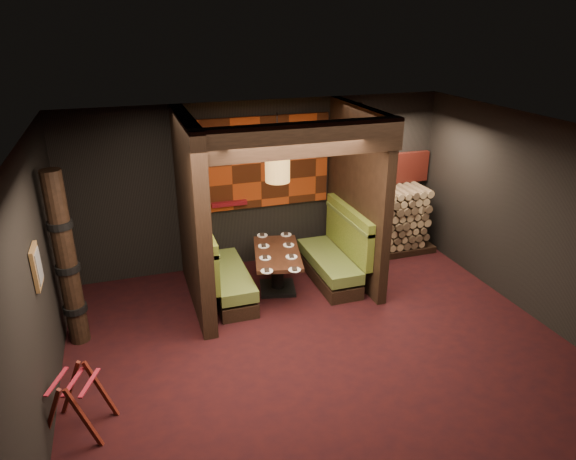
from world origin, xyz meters
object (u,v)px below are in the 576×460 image
Objects in this scene: booth_bench_left at (222,274)px; firewood_stack at (388,221)px; dining_table at (277,265)px; totem_column at (67,262)px; luggage_rack at (77,400)px; booth_bench_right at (335,257)px; pendant_lamp at (277,167)px.

firewood_stack is at bearing 12.17° from booth_bench_left.
totem_column is at bearing -170.62° from dining_table.
luggage_rack is 6.05m from firewood_stack.
luggage_rack is 1.92m from totem_column.
totem_column is (-3.98, -0.55, 0.79)m from booth_bench_right.
firewood_stack is at bearing 17.80° from dining_table.
totem_column is 1.39× the size of firewood_stack.
booth_bench_right is 1.95m from pendant_lamp.
booth_bench_right is 1.98× the size of luggage_rack.
totem_column is at bearing -171.56° from pendant_lamp.
booth_bench_right is 0.67× the size of totem_column.
booth_bench_left is at bearing 14.75° from totem_column.
firewood_stack is (1.35, 0.70, 0.21)m from booth_bench_right.
dining_table is at bearing -3.89° from booth_bench_left.
booth_bench_left is at bearing -167.83° from firewood_stack.
luggage_rack is (-2.89, -2.23, -0.07)m from dining_table.
pendant_lamp is at bearing -161.11° from firewood_stack.
dining_table is at bearing -162.20° from firewood_stack.
booth_bench_right is 1.58× the size of pendant_lamp.
firewood_stack is (3.25, 0.70, 0.21)m from booth_bench_left.
booth_bench_left is 0.88m from dining_table.
booth_bench_right is at bearing 3.38° from dining_table.
firewood_stack is (5.33, 1.25, -0.57)m from totem_column.
firewood_stack is (2.37, 0.81, -1.45)m from pendant_lamp.
pendant_lamp reaches higher than booth_bench_left.
dining_table is 1.62m from pendant_lamp.
booth_bench_right is at bearing 0.00° from booth_bench_left.
firewood_stack is at bearing 27.35° from booth_bench_right.
luggage_rack reaches higher than dining_table.
firewood_stack is at bearing 29.63° from luggage_rack.
dining_table is 0.81× the size of firewood_stack.
booth_bench_right reaches higher than luggage_rack.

